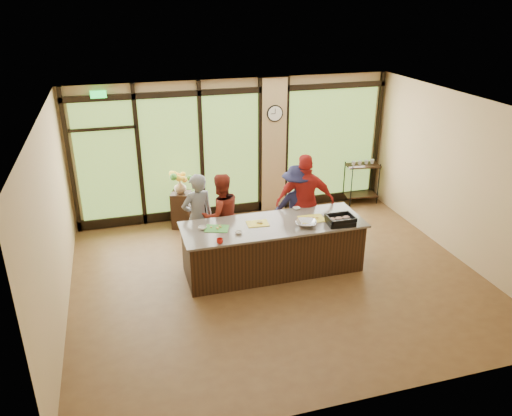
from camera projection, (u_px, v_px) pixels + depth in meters
floor at (278, 278)px, 8.78m from camera, size 7.00×7.00×0.00m
ceiling at (281, 108)px, 7.58m from camera, size 7.00×7.00×0.00m
back_wall at (235, 149)px, 10.82m from camera, size 7.00×0.00×7.00m
left_wall at (53, 225)px, 7.29m from camera, size 0.00×6.00×6.00m
right_wall at (462, 179)px, 9.07m from camera, size 0.00×6.00×6.00m
window_wall at (243, 153)px, 10.87m from camera, size 6.90×0.12×3.00m
island_base at (273, 248)px, 8.87m from camera, size 3.10×1.00×0.88m
countertop at (273, 225)px, 8.68m from camera, size 3.20×1.10×0.04m
wall_clock at (275, 113)px, 10.63m from camera, size 0.36×0.04×0.36m
cook_left at (198, 217)px, 9.10m from camera, size 0.70×0.55×1.69m
cook_midleft at (221, 216)px, 9.24m from camera, size 0.90×0.76×1.64m
cook_midright at (305, 202)px, 9.49m from camera, size 1.19×0.70×1.89m
cook_right at (297, 206)px, 9.61m from camera, size 1.17×0.81×1.66m
roasting_pan at (340, 222)px, 8.65m from camera, size 0.49×0.40×0.08m
mixing_bowl at (306, 224)px, 8.58m from camera, size 0.46×0.46×0.09m
cutting_board_left at (217, 229)px, 8.49m from camera, size 0.47×0.41×0.01m
cutting_board_center at (258, 224)px, 8.67m from camera, size 0.39×0.30×0.01m
cutting_board_right at (312, 219)px, 8.85m from camera, size 0.46×0.35×0.01m
prep_bowl_near at (202, 228)px, 8.47m from camera, size 0.17×0.17×0.05m
prep_bowl_mid at (239, 233)px, 8.31m from camera, size 0.15×0.15×0.04m
prep_bowl_far at (296, 208)px, 9.25m from camera, size 0.15×0.15×0.03m
red_ramekin at (220, 241)px, 7.98m from camera, size 0.11×0.11×0.08m
flower_stand at (182, 210)px, 10.56m from camera, size 0.50×0.50×0.78m
flower_vase at (180, 187)px, 10.36m from camera, size 0.31×0.31×0.27m
bar_cart at (362, 177)px, 11.71m from camera, size 0.81×0.53×1.05m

